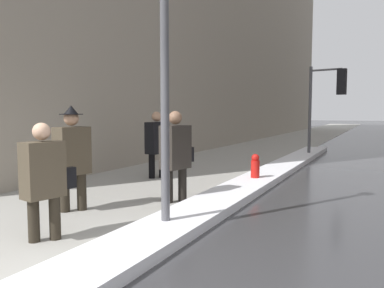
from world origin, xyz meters
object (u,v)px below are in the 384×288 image
(pedestrian_in_fedora, at_px, (72,154))
(pedestrian_nearside, at_px, (157,142))
(pedestrian_trailing, at_px, (176,152))
(fire_hydrant, at_px, (255,169))
(lamp_post, at_px, (164,15))
(traffic_light_near, at_px, (330,92))
(pedestrian_with_shoulder_bag, at_px, (44,176))

(pedestrian_in_fedora, distance_m, pedestrian_nearside, 3.35)
(pedestrian_trailing, height_order, fire_hydrant, pedestrian_trailing)
(lamp_post, height_order, fire_hydrant, lamp_post)
(traffic_light_near, bearing_deg, pedestrian_with_shoulder_bag, -91.24)
(pedestrian_in_fedora, xyz_separation_m, fire_hydrant, (1.96, 3.70, -0.62))
(lamp_post, bearing_deg, pedestrian_with_shoulder_bag, -137.39)
(lamp_post, distance_m, pedestrian_nearside, 4.67)
(lamp_post, distance_m, pedestrian_in_fedora, 2.74)
(pedestrian_with_shoulder_bag, height_order, fire_hydrant, pedestrian_with_shoulder_bag)
(fire_hydrant, bearing_deg, pedestrian_in_fedora, -117.88)
(pedestrian_trailing, bearing_deg, fire_hydrant, 174.13)
(lamp_post, height_order, pedestrian_in_fedora, lamp_post)
(pedestrian_with_shoulder_bag, height_order, pedestrian_trailing, pedestrian_trailing)
(traffic_light_near, xyz_separation_m, pedestrian_nearside, (-3.26, -6.40, -1.47))
(pedestrian_in_fedora, bearing_deg, pedestrian_nearside, -160.45)
(pedestrian_nearside, bearing_deg, traffic_light_near, 164.66)
(lamp_post, relative_size, pedestrian_in_fedora, 2.78)
(traffic_light_near, bearing_deg, pedestrian_nearside, -107.60)
(traffic_light_near, distance_m, pedestrian_in_fedora, 10.22)
(pedestrian_with_shoulder_bag, relative_size, fire_hydrant, 2.17)
(traffic_light_near, height_order, pedestrian_with_shoulder_bag, traffic_light_near)
(lamp_post, xyz_separation_m, traffic_light_near, (0.91, 9.90, -0.55))
(pedestrian_with_shoulder_bag, relative_size, pedestrian_nearside, 0.91)
(pedestrian_nearside, bearing_deg, lamp_post, 45.67)
(pedestrian_with_shoulder_bag, bearing_deg, traffic_light_near, -178.98)
(traffic_light_near, bearing_deg, pedestrian_trailing, -91.37)
(pedestrian_in_fedora, relative_size, pedestrian_trailing, 1.05)
(lamp_post, height_order, traffic_light_near, lamp_post)
(pedestrian_trailing, bearing_deg, pedestrian_in_fedora, -30.58)
(pedestrian_with_shoulder_bag, bearing_deg, lamp_post, 144.28)
(lamp_post, bearing_deg, pedestrian_trailing, 114.56)
(pedestrian_in_fedora, relative_size, fire_hydrant, 2.52)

